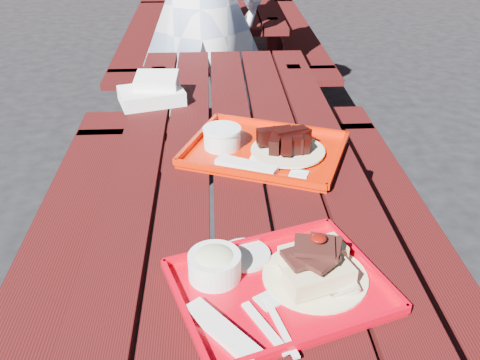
{
  "coord_description": "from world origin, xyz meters",
  "views": [
    {
      "loc": [
        -0.06,
        -1.34,
        1.52
      ],
      "look_at": [
        0.0,
        -0.15,
        0.82
      ],
      "focal_mm": 40.0,
      "sensor_mm": 36.0,
      "label": 1
    }
  ],
  "objects_px": {
    "near_tray": "(275,274)",
    "far_tray": "(262,148)",
    "picnic_table_far": "(219,14)",
    "person": "(200,4)",
    "picnic_table_near": "(237,228)"
  },
  "relations": [
    {
      "from": "near_tray",
      "to": "far_tray",
      "type": "height_order",
      "value": "near_tray"
    },
    {
      "from": "picnic_table_far",
      "to": "person",
      "type": "relative_size",
      "value": 1.31
    },
    {
      "from": "picnic_table_near",
      "to": "person",
      "type": "height_order",
      "value": "person"
    },
    {
      "from": "picnic_table_far",
      "to": "person",
      "type": "distance_m",
      "value": 1.38
    },
    {
      "from": "near_tray",
      "to": "picnic_table_far",
      "type": "bearing_deg",
      "value": 90.98
    },
    {
      "from": "picnic_table_near",
      "to": "near_tray",
      "type": "distance_m",
      "value": 0.53
    },
    {
      "from": "picnic_table_near",
      "to": "near_tray",
      "type": "relative_size",
      "value": 4.77
    },
    {
      "from": "picnic_table_far",
      "to": "person",
      "type": "xyz_separation_m",
      "value": [
        -0.12,
        -1.33,
        0.36
      ]
    },
    {
      "from": "picnic_table_far",
      "to": "person",
      "type": "bearing_deg",
      "value": -95.05
    },
    {
      "from": "near_tray",
      "to": "person",
      "type": "bearing_deg",
      "value": 95.07
    },
    {
      "from": "picnic_table_near",
      "to": "person",
      "type": "relative_size",
      "value": 1.31
    },
    {
      "from": "picnic_table_near",
      "to": "picnic_table_far",
      "type": "distance_m",
      "value": 2.8
    },
    {
      "from": "near_tray",
      "to": "person",
      "type": "height_order",
      "value": "person"
    },
    {
      "from": "picnic_table_near",
      "to": "picnic_table_far",
      "type": "relative_size",
      "value": 1.0
    },
    {
      "from": "person",
      "to": "picnic_table_near",
      "type": "bearing_deg",
      "value": 93.92
    }
  ]
}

